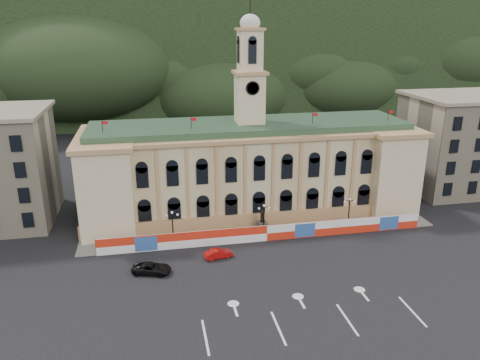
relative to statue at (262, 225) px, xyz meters
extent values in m
plane|color=black|center=(0.00, -18.00, -1.19)|extent=(260.00, 260.00, 0.00)
cube|color=black|center=(0.00, 112.00, 20.81)|extent=(230.00, 70.00, 44.00)
cube|color=#595651|center=(35.00, 92.00, 28.81)|extent=(22.00, 8.00, 14.00)
cube|color=#595651|center=(-48.00, 90.00, 24.81)|extent=(16.00, 7.00, 10.00)
cube|color=beige|center=(0.00, 10.00, 5.81)|extent=(55.00, 15.00, 14.00)
cube|color=tan|center=(0.00, 2.20, 0.01)|extent=(56.00, 0.80, 2.40)
cube|color=tan|center=(0.00, 10.00, 13.11)|extent=(56.20, 16.20, 0.60)
cube|color=#305136|center=(0.00, 10.00, 13.81)|extent=(53.00, 13.00, 1.20)
cube|color=beige|center=(-23.50, 9.00, 5.81)|extent=(8.00, 17.00, 14.00)
cube|color=beige|center=(23.50, 9.00, 5.81)|extent=(8.00, 17.00, 14.00)
cube|color=beige|center=(0.00, 10.00, 18.41)|extent=(4.40, 4.40, 8.00)
cube|color=tan|center=(0.00, 10.00, 22.61)|extent=(5.20, 5.20, 0.50)
cube|color=beige|center=(0.00, 10.00, 25.91)|extent=(3.60, 3.60, 6.50)
cube|color=tan|center=(0.00, 10.00, 29.31)|extent=(4.20, 4.20, 0.40)
cylinder|color=black|center=(0.00, 7.70, 20.41)|extent=(2.20, 0.20, 2.20)
ellipsoid|color=silver|center=(0.00, 10.00, 30.21)|extent=(3.20, 3.20, 2.72)
cylinder|color=black|center=(0.00, 10.00, 33.41)|extent=(0.12, 0.12, 5.00)
cube|color=#C2B596|center=(43.00, 13.00, 7.81)|extent=(20.00, 16.00, 18.00)
cube|color=gray|center=(43.00, 13.00, 17.11)|extent=(21.00, 17.00, 0.60)
cube|color=red|center=(0.00, -3.00, 0.06)|extent=(50.00, 0.25, 2.50)
cube|color=#3058A0|center=(-18.00, -3.14, 0.06)|extent=(3.20, 0.05, 2.20)
cube|color=#3058A0|center=(6.00, -3.14, 0.06)|extent=(3.20, 0.05, 2.20)
cube|color=#3058A0|center=(20.00, -3.14, 0.06)|extent=(3.20, 0.05, 2.20)
cube|color=slate|center=(0.00, -0.25, -1.11)|extent=(56.00, 5.50, 0.16)
cube|color=#595651|center=(0.00, 0.00, -0.29)|extent=(1.40, 1.40, 1.80)
cylinder|color=black|center=(0.00, 0.00, 1.41)|extent=(0.60, 0.60, 1.60)
sphere|color=black|center=(0.00, 0.00, 2.31)|extent=(0.44, 0.44, 0.44)
cylinder|color=black|center=(-14.00, -1.00, -1.04)|extent=(0.44, 0.44, 0.30)
cylinder|color=black|center=(-14.00, -1.00, 1.21)|extent=(0.18, 0.18, 4.80)
cube|color=black|center=(-14.00, -1.00, 3.51)|extent=(1.60, 0.08, 0.08)
sphere|color=silver|center=(-14.80, -1.00, 3.36)|extent=(0.36, 0.36, 0.36)
sphere|color=silver|center=(-13.20, -1.00, 3.36)|extent=(0.36, 0.36, 0.36)
sphere|color=silver|center=(-14.00, -1.00, 3.76)|extent=(0.40, 0.40, 0.40)
cylinder|color=black|center=(0.00, -1.00, -1.04)|extent=(0.44, 0.44, 0.30)
cylinder|color=black|center=(0.00, -1.00, 1.21)|extent=(0.18, 0.18, 4.80)
cube|color=black|center=(0.00, -1.00, 3.51)|extent=(1.60, 0.08, 0.08)
sphere|color=silver|center=(-0.80, -1.00, 3.36)|extent=(0.36, 0.36, 0.36)
sphere|color=silver|center=(0.80, -1.00, 3.36)|extent=(0.36, 0.36, 0.36)
sphere|color=silver|center=(0.00, -1.00, 3.76)|extent=(0.40, 0.40, 0.40)
cylinder|color=black|center=(14.00, -1.00, -1.04)|extent=(0.44, 0.44, 0.30)
cylinder|color=black|center=(14.00, -1.00, 1.21)|extent=(0.18, 0.18, 4.80)
cube|color=black|center=(14.00, -1.00, 3.51)|extent=(1.60, 0.08, 0.08)
sphere|color=silver|center=(13.20, -1.00, 3.36)|extent=(0.36, 0.36, 0.36)
sphere|color=silver|center=(14.80, -1.00, 3.36)|extent=(0.36, 0.36, 0.36)
sphere|color=silver|center=(14.00, -1.00, 3.76)|extent=(0.40, 0.40, 0.40)
imported|color=#A10C0B|center=(-8.04, -6.96, -0.53)|extent=(2.90, 4.54, 1.32)
imported|color=black|center=(-17.34, -9.47, -0.47)|extent=(5.21, 6.46, 1.43)
camera|label=1|loc=(-16.37, -65.39, 30.61)|focal=35.00mm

